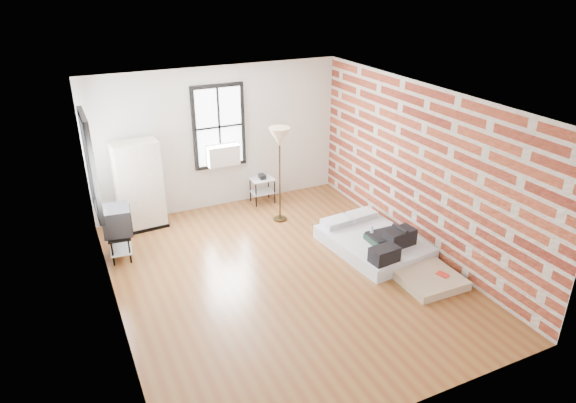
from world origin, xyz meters
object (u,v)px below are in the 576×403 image
mattress_bare (406,259)px  tv_stand (117,222)px  mattress_main (374,242)px  floor_lamp (279,141)px  wardrobe (139,186)px  side_table (262,184)px

mattress_bare → tv_stand: (-4.15, 2.28, 0.53)m
mattress_main → floor_lamp: bearing=113.9°
mattress_bare → mattress_main: bearing=106.3°
mattress_bare → wardrobe: size_ratio=1.04×
side_table → tv_stand: bearing=-161.3°
tv_stand → mattress_main: bearing=-15.5°
mattress_main → tv_stand: size_ratio=2.10×
floor_lamp → tv_stand: size_ratio=2.03×
floor_lamp → side_table: bearing=89.4°
wardrobe → side_table: bearing=-1.5°
wardrobe → tv_stand: size_ratio=1.84×
side_table → floor_lamp: 1.47m
side_table → tv_stand: tv_stand is taller
wardrobe → tv_stand: wardrobe is taller
mattress_bare → tv_stand: bearing=151.9°
wardrobe → floor_lamp: bearing=-21.8°
mattress_bare → floor_lamp: bearing=116.6°
floor_lamp → tv_stand: (-2.98, -0.12, -0.94)m
mattress_main → wardrobe: bearing=137.6°
wardrobe → tv_stand: 1.10m
floor_lamp → tv_stand: 3.13m
wardrobe → floor_lamp: 2.68m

